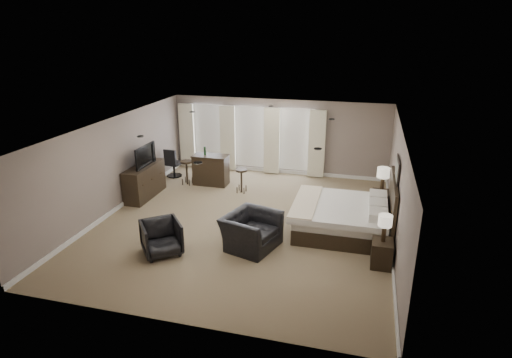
% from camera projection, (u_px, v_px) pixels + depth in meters
% --- Properties ---
extents(room, '(7.60, 8.60, 2.64)m').
position_uv_depth(room, '(244.00, 176.00, 10.95)').
color(room, '#7C6A4E').
rests_on(room, ground).
extents(window_bay, '(5.25, 0.20, 2.30)m').
position_uv_depth(window_bay, '(250.00, 139.00, 14.96)').
color(window_bay, silver).
rests_on(window_bay, room).
extents(bed, '(2.35, 2.25, 1.50)m').
position_uv_depth(bed, '(346.00, 204.00, 10.61)').
color(bed, silver).
rests_on(bed, ground).
extents(nightstand_near, '(0.44, 0.54, 0.59)m').
position_uv_depth(nightstand_near, '(382.00, 253.00, 9.24)').
color(nightstand_near, black).
rests_on(nightstand_near, ground).
extents(nightstand_far, '(0.47, 0.57, 0.62)m').
position_uv_depth(nightstand_far, '(380.00, 202.00, 11.87)').
color(nightstand_far, black).
rests_on(nightstand_far, ground).
extents(lamp_near, '(0.30, 0.30, 0.61)m').
position_uv_depth(lamp_near, '(384.00, 228.00, 9.03)').
color(lamp_near, beige).
rests_on(lamp_near, nightstand_near).
extents(lamp_far, '(0.34, 0.34, 0.69)m').
position_uv_depth(lamp_far, '(383.00, 180.00, 11.64)').
color(lamp_far, beige).
rests_on(lamp_far, nightstand_far).
extents(wall_art, '(0.04, 0.96, 0.56)m').
position_uv_depth(wall_art, '(397.00, 170.00, 10.01)').
color(wall_art, slate).
rests_on(wall_art, room).
extents(dresser, '(0.55, 1.70, 0.98)m').
position_uv_depth(dresser, '(144.00, 181.00, 12.94)').
color(dresser, black).
rests_on(dresser, ground).
extents(tv, '(0.64, 1.11, 0.15)m').
position_uv_depth(tv, '(143.00, 163.00, 12.75)').
color(tv, black).
rests_on(tv, dresser).
extents(armchair_near, '(1.15, 1.43, 1.09)m').
position_uv_depth(armchair_near, '(251.00, 225.00, 9.95)').
color(armchair_near, black).
rests_on(armchair_near, ground).
extents(armchair_far, '(1.14, 1.14, 0.86)m').
position_uv_depth(armchair_far, '(161.00, 236.00, 9.69)').
color(armchair_far, black).
rests_on(armchair_far, ground).
extents(bar_counter, '(1.15, 0.60, 1.00)m').
position_uv_depth(bar_counter, '(211.00, 170.00, 13.95)').
color(bar_counter, black).
rests_on(bar_counter, ground).
extents(bar_stool_left, '(0.49, 0.49, 0.81)m').
position_uv_depth(bar_stool_left, '(187.00, 173.00, 13.97)').
color(bar_stool_left, black).
rests_on(bar_stool_left, ground).
extents(bar_stool_right, '(0.43, 0.43, 0.76)m').
position_uv_depth(bar_stool_right, '(241.00, 181.00, 13.30)').
color(bar_stool_right, black).
rests_on(bar_stool_right, ground).
extents(desk_chair, '(0.57, 0.57, 1.01)m').
position_uv_depth(desk_chair, '(174.00, 162.00, 14.67)').
color(desk_chair, black).
rests_on(desk_chair, ground).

